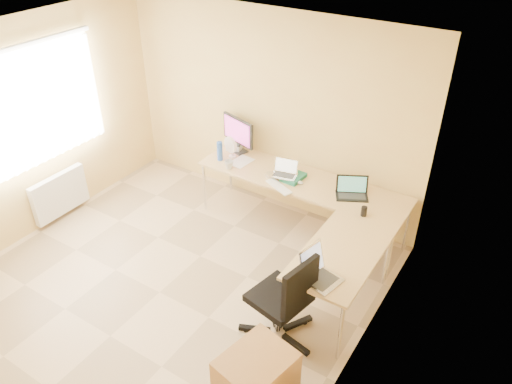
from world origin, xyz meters
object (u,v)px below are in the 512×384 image
Objects in this scene: mug at (229,165)px; laptop_black at (353,188)px; desk_return at (338,280)px; office_chair at (279,298)px; desk_main at (300,205)px; water_bottle at (220,151)px; laptop_return at (322,270)px; laptop_center at (284,169)px; desk_fan at (232,148)px; monitor at (238,135)px; keyboard at (279,187)px.

laptop_black is at bearing 8.29° from mug.
office_chair is at bearing -115.48° from desk_return.
mug is (-0.90, -0.25, 0.42)m from desk_main.
water_bottle reaches higher than laptop_return.
laptop_center is 0.29× the size of office_chair.
laptop_black reaches higher than desk_main.
laptop_center is 0.86m from desk_fan.
monitor is 0.35m from water_bottle.
desk_fan is at bearing -64.97° from monitor.
water_bottle reaches higher than keyboard.
office_chair reaches higher than laptop_black.
monitor is 0.21m from desk_fan.
desk_fan is (0.03, -0.18, -0.10)m from monitor.
office_chair is at bearing -42.18° from mug.
desk_main is 6.72× the size of keyboard.
laptop_center is at bearing 157.39° from laptop_black.
mug is 0.30× the size of laptop_return.
water_bottle is at bearing -84.62° from monitor.
laptop_center is 0.73m from mug.
keyboard is (0.92, -0.50, -0.23)m from monitor.
mug is at bearing 158.08° from desk_return.
water_bottle is at bearing 155.29° from laptop_black.
laptop_black is at bearing 101.61° from office_chair.
laptop_center reaches higher than keyboard.
water_bottle reaches higher than desk_main.
office_chair reaches higher than laptop_return.
desk_return is 2.44m from monitor.
laptop_return is (0.98, -1.46, 0.49)m from desk_main.
laptop_black is (1.72, -0.22, -0.13)m from monitor.
desk_return is 1.56m from laptop_center.
office_chair is (1.69, -1.68, -0.37)m from desk_fan.
desk_main is 1.24m from monitor.
desk_fan is at bearing 153.06° from desk_return.
laptop_return is (2.04, -1.66, -0.12)m from monitor.
laptop_return is at bearing 43.13° from office_chair.
keyboard is at bearing -1.40° from desk_fan.
laptop_center is 1.79m from laptop_return.
desk_main is 10.42× the size of water_bottle.
laptop_black is 1.58m from mug.
keyboard is at bearing 170.93° from laptop_black.
keyboard is 1.42× the size of desk_fan.
laptop_center is at bearing -2.05° from monitor.
laptop_return is (1.88, -1.22, 0.07)m from mug.
laptop_center is at bearing 11.46° from mug.
water_bottle reaches higher than laptop_center.
laptop_center is 0.85m from laptop_black.
desk_fan is (-2.01, 1.02, 0.50)m from desk_return.
desk_return is 5.11× the size of water_bottle.
laptop_return reaches higher than keyboard.
office_chair is at bearing -118.26° from laptop_black.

